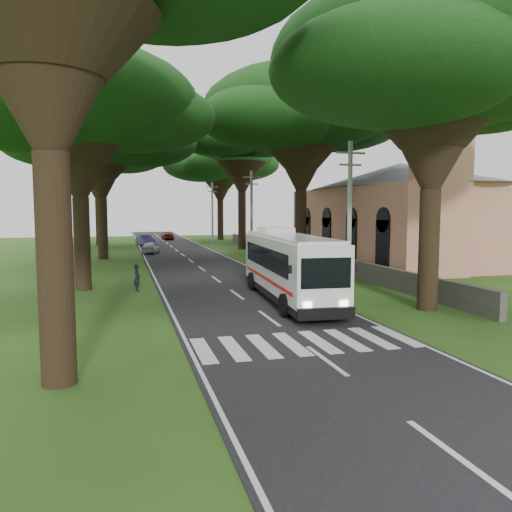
# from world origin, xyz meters

# --- Properties ---
(ground) EXTENTS (140.00, 140.00, 0.00)m
(ground) POSITION_xyz_m (0.00, 0.00, 0.00)
(ground) COLOR #264E16
(ground) RESTS_ON ground
(road) EXTENTS (8.00, 120.00, 0.04)m
(road) POSITION_xyz_m (0.00, 25.00, 0.01)
(road) COLOR black
(road) RESTS_ON ground
(crosswalk) EXTENTS (8.00, 3.00, 0.01)m
(crosswalk) POSITION_xyz_m (0.00, -2.00, 0.00)
(crosswalk) COLOR silver
(crosswalk) RESTS_ON ground
(property_wall) EXTENTS (0.35, 50.00, 1.20)m
(property_wall) POSITION_xyz_m (9.00, 24.00, 0.60)
(property_wall) COLOR #383533
(property_wall) RESTS_ON ground
(church) EXTENTS (14.00, 24.00, 11.60)m
(church) POSITION_xyz_m (17.86, 21.55, 4.91)
(church) COLOR tan
(church) RESTS_ON ground
(pole_near) EXTENTS (1.60, 0.24, 8.00)m
(pole_near) POSITION_xyz_m (5.50, 6.00, 4.18)
(pole_near) COLOR gray
(pole_near) RESTS_ON ground
(pole_mid) EXTENTS (1.60, 0.24, 8.00)m
(pole_mid) POSITION_xyz_m (5.50, 26.00, 4.18)
(pole_mid) COLOR gray
(pole_mid) RESTS_ON ground
(pole_far) EXTENTS (1.60, 0.24, 8.00)m
(pole_far) POSITION_xyz_m (5.50, 46.00, 4.18)
(pole_far) COLOR gray
(pole_far) RESTS_ON ground
(tree_l_mida) EXTENTS (13.10, 13.10, 13.34)m
(tree_l_mida) POSITION_xyz_m (-8.00, 12.00, 10.41)
(tree_l_mida) COLOR black
(tree_l_mida) RESTS_ON ground
(tree_l_midb) EXTENTS (14.88, 14.88, 14.51)m
(tree_l_midb) POSITION_xyz_m (-7.50, 30.00, 11.25)
(tree_l_midb) COLOR black
(tree_l_midb) RESTS_ON ground
(tree_l_far) EXTENTS (14.18, 14.18, 14.94)m
(tree_l_far) POSITION_xyz_m (-8.50, 48.00, 11.80)
(tree_l_far) COLOR black
(tree_l_far) RESTS_ON ground
(tree_r_near) EXTENTS (14.34, 14.34, 14.08)m
(tree_r_near) POSITION_xyz_m (7.50, 2.00, 10.93)
(tree_r_near) COLOR black
(tree_r_near) RESTS_ON ground
(tree_r_mida) EXTENTS (15.45, 15.45, 15.63)m
(tree_r_mida) POSITION_xyz_m (8.00, 20.00, 12.25)
(tree_r_mida) COLOR black
(tree_r_mida) RESTS_ON ground
(tree_r_midb) EXTENTS (13.64, 13.64, 16.25)m
(tree_r_midb) POSITION_xyz_m (7.50, 38.00, 13.16)
(tree_r_midb) COLOR black
(tree_r_midb) RESTS_ON ground
(tree_r_far) EXTENTS (15.68, 15.68, 15.24)m
(tree_r_far) POSITION_xyz_m (8.50, 56.00, 11.82)
(tree_r_far) COLOR black
(tree_r_far) RESTS_ON ground
(coach_bus) EXTENTS (3.17, 11.27, 3.28)m
(coach_bus) POSITION_xyz_m (2.13, 5.79, 1.77)
(coach_bus) COLOR silver
(coach_bus) RESTS_ON ground
(distant_car_a) EXTENTS (2.21, 3.80, 1.22)m
(distant_car_a) POSITION_xyz_m (-3.00, 34.52, 0.64)
(distant_car_a) COLOR #AFB0B4
(distant_car_a) RESTS_ON road
(distant_car_b) EXTENTS (2.36, 4.18, 1.30)m
(distant_car_b) POSITION_xyz_m (-3.00, 46.16, 0.68)
(distant_car_b) COLOR navy
(distant_car_b) RESTS_ON road
(distant_car_c) EXTENTS (1.72, 4.18, 1.21)m
(distant_car_c) POSITION_xyz_m (0.80, 58.04, 0.63)
(distant_car_c) COLOR maroon
(distant_car_c) RESTS_ON road
(pedestrian) EXTENTS (0.49, 0.62, 1.51)m
(pedestrian) POSITION_xyz_m (-5.07, 10.67, 0.75)
(pedestrian) COLOR black
(pedestrian) RESTS_ON ground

